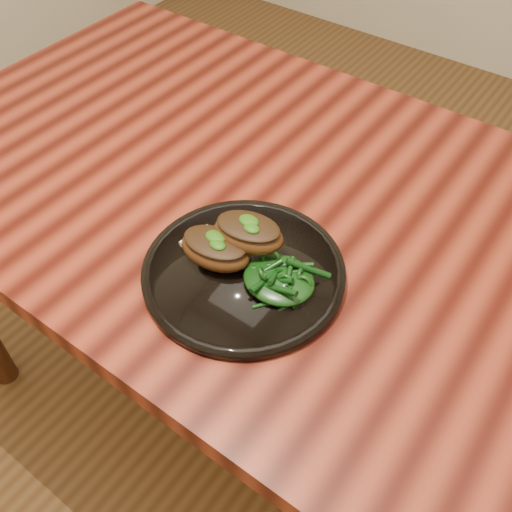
{
  "coord_description": "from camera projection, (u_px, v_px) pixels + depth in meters",
  "views": [
    {
      "loc": [
        0.29,
        -0.59,
        1.38
      ],
      "look_at": [
        -0.03,
        -0.15,
        0.78
      ],
      "focal_mm": 40.0,
      "sensor_mm": 36.0,
      "label": 1
    }
  ],
  "objects": [
    {
      "name": "lamb_chop_back",
      "position": [
        248.0,
        232.0,
        0.8
      ],
      "size": [
        0.12,
        0.09,
        0.05
      ],
      "color": "#45230D",
      "rests_on": "plate"
    },
    {
      "name": "herb_smear",
      "position": [
        249.0,
        231.0,
        0.86
      ],
      "size": [
        0.09,
        0.06,
        0.01
      ],
      "primitive_type": "ellipsoid",
      "color": "#133F06",
      "rests_on": "plate"
    },
    {
      "name": "greens_heap",
      "position": [
        279.0,
        276.0,
        0.78
      ],
      "size": [
        0.1,
        0.1,
        0.04
      ],
      "color": "black",
      "rests_on": "plate"
    },
    {
      "name": "desk",
      "position": [
        324.0,
        254.0,
        0.96
      ],
      "size": [
        1.6,
        0.8,
        0.75
      ],
      "color": "#360C06",
      "rests_on": "ground"
    },
    {
      "name": "plate",
      "position": [
        244.0,
        272.0,
        0.81
      ],
      "size": [
        0.29,
        0.29,
        0.02
      ],
      "color": "black",
      "rests_on": "desk"
    },
    {
      "name": "lamb_chop_front",
      "position": [
        215.0,
        248.0,
        0.8
      ],
      "size": [
        0.12,
        0.08,
        0.05
      ],
      "color": "#45230D",
      "rests_on": "plate"
    }
  ]
}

